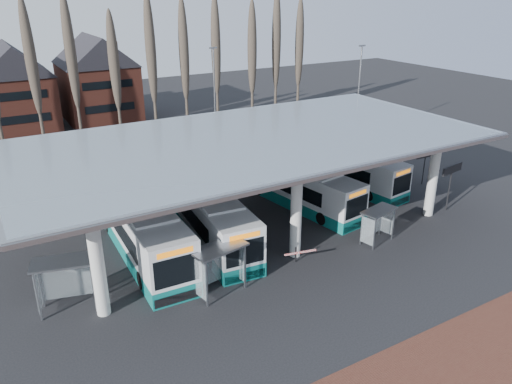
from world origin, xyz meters
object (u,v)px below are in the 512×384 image
bus_0 (140,226)px  bus_1 (207,214)px  shelter_0 (65,273)px  shelter_2 (377,218)px  bus_3 (344,167)px  bus_2 (298,186)px  shelter_1 (217,259)px

bus_0 → bus_1: size_ratio=1.05×
bus_1 → shelter_0: bus_1 is taller
shelter_2 → bus_3: bearing=49.5°
bus_0 → bus_2: bearing=6.8°
bus_0 → shelter_1: size_ratio=4.03×
shelter_2 → shelter_0: bearing=159.9°
bus_3 → shelter_1: bus_3 is taller
bus_1 → shelter_1: bus_1 is taller
bus_1 → shelter_2: 11.23m
shelter_1 → shelter_2: 11.62m
shelter_0 → shelter_2: shelter_0 is taller
bus_0 → shelter_0: bearing=-140.7°
shelter_0 → shelter_1: shelter_0 is taller
bus_0 → shelter_2: bus_0 is taller
bus_2 → shelter_1: bus_2 is taller
shelter_0 → shelter_2: size_ratio=1.25×
bus_2 → shelter_0: bus_2 is taller
bus_2 → shelter_1: (-10.66, -7.72, 0.54)m
bus_3 → shelter_1: bearing=-159.0°
bus_1 → shelter_0: size_ratio=3.70×
bus_0 → shelter_0: (-5.28, -4.03, 0.39)m
bus_1 → shelter_0: (-9.76, -3.74, 0.48)m
shelter_0 → bus_3: bearing=30.2°
bus_0 → shelter_0: bus_0 is taller
bus_0 → bus_1: bearing=-1.8°
bus_3 → shelter_0: 24.83m
shelter_0 → shelter_2: 19.24m
bus_0 → shelter_1: 6.97m
bus_3 → bus_2: bearing=-174.1°
shelter_2 → bus_1: bearing=133.4°
bus_3 → shelter_1: 18.88m
bus_3 → shelter_1: size_ratio=3.58×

